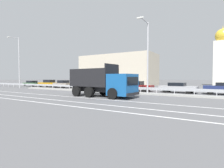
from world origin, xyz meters
name	(u,v)px	position (x,y,z in m)	size (l,w,h in m)	color
ground_plane	(102,95)	(0.00, 0.00, 0.00)	(320.00, 320.00, 0.00)	#565659
lane_strip_0	(91,98)	(1.30, -3.59, 0.00)	(65.15, 0.16, 0.01)	silver
lane_strip_1	(71,102)	(1.30, -6.17, 0.00)	(65.15, 0.16, 0.01)	silver
lane_strip_2	(55,104)	(1.30, -7.87, 0.00)	(65.15, 0.16, 0.01)	silver
median_island	(114,92)	(0.00, 2.88, 0.09)	(35.83, 1.10, 0.18)	gray
median_guardrail	(119,88)	(0.00, 4.18, 0.57)	(65.15, 0.09, 0.78)	#9EA0A5
dump_truck	(109,85)	(2.21, -1.84, 1.22)	(7.37, 3.00, 3.32)	#144C8C
median_road_sign	(90,82)	(-4.06, 2.88, 1.30)	(0.67, 0.16, 2.53)	white
street_lamp_0	(18,60)	(-21.49, 2.68, 5.32)	(0.72, 2.07, 9.70)	#ADADB2
street_lamp_1	(147,54)	(4.59, 2.50, 4.69)	(0.71, 2.71, 8.31)	#ADADB2
parked_car_0	(32,83)	(-25.03, 7.87, 0.66)	(4.73, 1.99, 1.29)	#335B33
parked_car_1	(49,83)	(-19.06, 7.74, 0.76)	(4.70, 2.07, 1.53)	#B27A14
parked_car_2	(63,84)	(-14.21, 7.21, 0.74)	(3.89, 2.10, 1.48)	gray
parked_car_3	(83,85)	(-9.52, 7.74, 0.67)	(3.92, 2.04, 1.30)	#B27A14
parked_car_4	(107,86)	(-4.25, 7.70, 0.66)	(4.62, 1.90, 1.30)	silver
parked_car_5	(136,86)	(1.24, 7.15, 0.74)	(4.83, 2.02, 1.48)	maroon
parked_car_6	(178,87)	(7.05, 7.33, 0.69)	(4.81, 2.15, 1.33)	#A3A3A8
parked_car_7	(223,88)	(12.06, 7.29, 0.74)	(4.05, 2.13, 1.43)	navy
background_building_0	(118,70)	(-12.42, 25.35, 4.06)	(20.77, 8.63, 8.12)	#B7AD99
church_tower	(222,58)	(12.11, 31.35, 6.49)	(3.60, 3.60, 14.14)	silver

